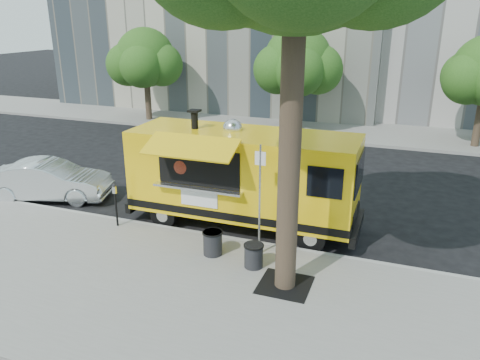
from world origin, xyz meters
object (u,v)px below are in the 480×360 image
at_px(sign_post, 260,194).
at_px(parking_meter, 115,200).
at_px(far_tree_b, 298,61).
at_px(food_truck, 242,175).
at_px(sedan, 49,180).
at_px(trash_bin_right, 213,242).
at_px(far_tree_a, 145,58).
at_px(trash_bin_left, 254,255).

distance_m(sign_post, parking_meter, 4.64).
distance_m(far_tree_b, food_truck, 12.71).
relative_size(far_tree_b, sedan, 1.31).
bearing_deg(food_truck, trash_bin_right, -90.05).
distance_m(far_tree_b, sedan, 14.26).
height_order(parking_meter, sedan, parking_meter).
distance_m(parking_meter, food_truck, 3.82).
height_order(sign_post, trash_bin_right, sign_post).
distance_m(sign_post, food_truck, 2.16).
height_order(far_tree_b, sedan, far_tree_b).
relative_size(far_tree_b, food_truck, 0.78).
height_order(sign_post, food_truck, food_truck).
xyz_separation_m(food_truck, trash_bin_right, (0.01, -2.25, -1.14)).
bearing_deg(parking_meter, sign_post, -2.52).
distance_m(far_tree_a, sign_post, 18.14).
bearing_deg(trash_bin_left, far_tree_b, 99.99).
bearing_deg(far_tree_b, far_tree_a, -177.46).
bearing_deg(sign_post, parking_meter, 177.48).
bearing_deg(sign_post, far_tree_a, 129.83).
bearing_deg(food_truck, far_tree_b, 96.22).
relative_size(far_tree_a, parking_meter, 4.01).
height_order(far_tree_a, far_tree_b, far_tree_b).
bearing_deg(trash_bin_left, food_truck, 116.21).
bearing_deg(trash_bin_left, sign_post, 96.83).
bearing_deg(trash_bin_right, trash_bin_left, -11.55).
xyz_separation_m(parking_meter, sedan, (-3.67, 1.35, -0.29)).
bearing_deg(trash_bin_right, food_truck, 90.15).
bearing_deg(parking_meter, trash_bin_left, -10.88).
xyz_separation_m(food_truck, sedan, (-7.07, -0.26, -0.94)).
xyz_separation_m(food_truck, trash_bin_left, (1.23, -2.50, -1.16)).
bearing_deg(far_tree_a, parking_meter, -62.85).
height_order(food_truck, sedan, food_truck).
height_order(far_tree_a, trash_bin_left, far_tree_a).
bearing_deg(trash_bin_right, sign_post, 21.00).
distance_m(food_truck, trash_bin_left, 3.02).
height_order(food_truck, trash_bin_left, food_truck).
distance_m(far_tree_a, parking_meter, 15.59).
bearing_deg(parking_meter, food_truck, 25.40).
height_order(far_tree_b, trash_bin_right, far_tree_b).
distance_m(sign_post, trash_bin_left, 1.54).
distance_m(sign_post, sedan, 8.44).
xyz_separation_m(far_tree_a, sedan, (3.33, -12.30, -3.08)).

